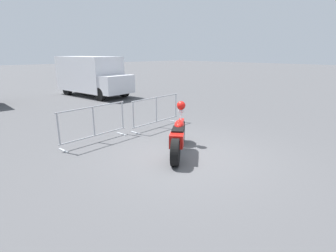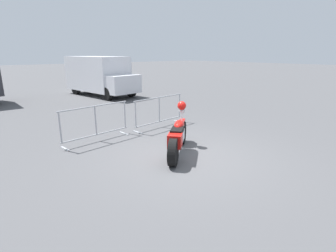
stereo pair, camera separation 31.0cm
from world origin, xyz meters
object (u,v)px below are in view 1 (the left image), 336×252
Objects in this scene: crowd_barrier_near at (94,124)px; crowd_barrier_far at (156,112)px; motorcycle at (179,136)px; delivery_van at (92,75)px; pedestrian at (85,71)px.

crowd_barrier_near is 1.00× the size of crowd_barrier_far.
crowd_barrier_far is at bearing 0.00° from crowd_barrier_near.
crowd_barrier_near is 2.36m from crowd_barrier_far.
delivery_van reaches higher than motorcycle.
motorcycle is 19.44m from pedestrian.
motorcycle is at bearing -62.57° from crowd_barrier_near.
pedestrian is at bearing 148.97° from delivery_van.
delivery_van is (1.70, 7.96, 0.69)m from crowd_barrier_far.
pedestrian reaches higher than crowd_barrier_far.
pedestrian is at bearing 64.94° from crowd_barrier_near.
motorcycle reaches higher than crowd_barrier_far.
motorcycle is 1.07× the size of pedestrian.
motorcycle is 2.56m from crowd_barrier_far.
crowd_barrier_far is at bearing 22.85° from motorcycle.
crowd_barrier_far is at bearing 22.33° from pedestrian.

